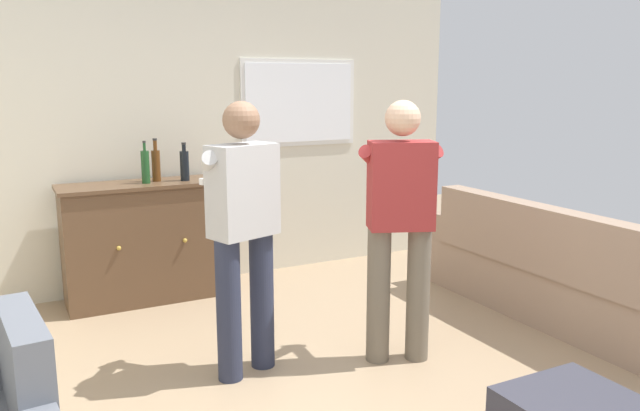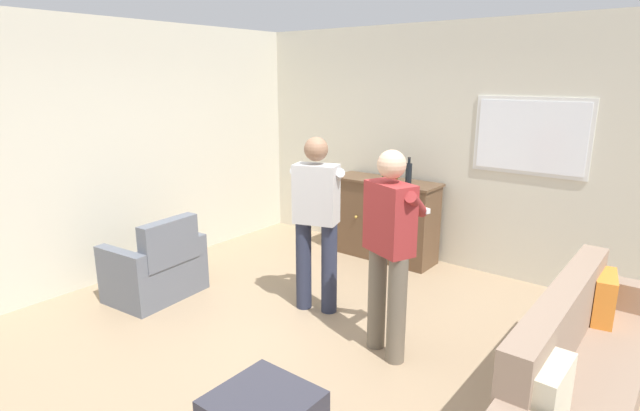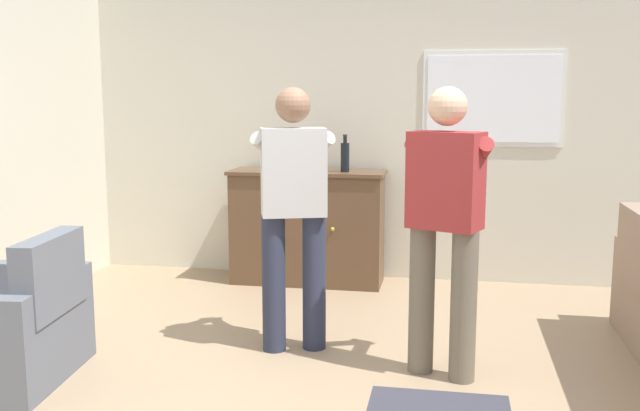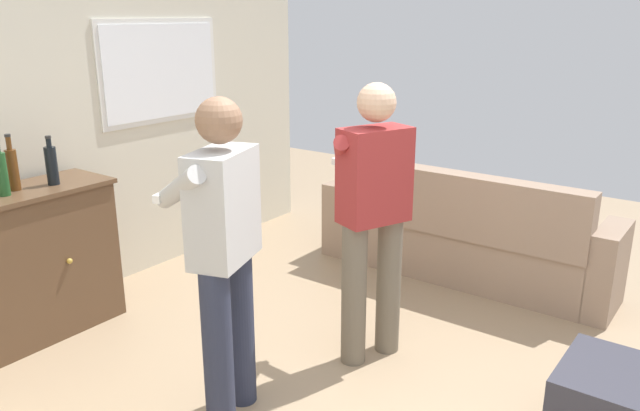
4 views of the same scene
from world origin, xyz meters
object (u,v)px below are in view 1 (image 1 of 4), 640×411
at_px(sideboard_cabinet, 147,241).
at_px(bottle_liquor_amber, 145,166).
at_px(person_standing_left, 243,226).
at_px(couch, 549,276).
at_px(bottle_wine_green, 185,165).
at_px(bottle_spirits_clear, 156,164).
at_px(person_standing_right, 400,219).

distance_m(sideboard_cabinet, bottle_liquor_amber, 0.63).
height_order(bottle_liquor_amber, person_standing_left, person_standing_left).
distance_m(couch, person_standing_left, 2.45).
bearing_deg(bottle_liquor_amber, bottle_wine_green, -0.63).
height_order(couch, person_standing_left, person_standing_left).
xyz_separation_m(bottle_spirits_clear, person_standing_right, (1.08, -1.94, -0.19)).
xyz_separation_m(bottle_liquor_amber, person_standing_left, (0.23, -1.60, -0.19)).
bearing_deg(sideboard_cabinet, person_standing_left, -81.55).
height_order(bottle_wine_green, bottle_spirits_clear, bottle_spirits_clear).
bearing_deg(couch, person_standing_right, -178.02).
height_order(couch, bottle_wine_green, bottle_wine_green).
bearing_deg(person_standing_left, couch, -5.46).
xyz_separation_m(sideboard_cabinet, bottle_liquor_amber, (0.02, -0.04, 0.63)).
relative_size(bottle_liquor_amber, person_standing_left, 0.20).
bearing_deg(bottle_spirits_clear, bottle_liquor_amber, -146.54).
height_order(couch, bottle_spirits_clear, bottle_spirits_clear).
relative_size(sideboard_cabinet, bottle_liquor_amber, 3.91).
relative_size(sideboard_cabinet, bottle_spirits_clear, 3.80).
distance_m(couch, sideboard_cabinet, 3.21).
relative_size(bottle_wine_green, person_standing_left, 0.19).
relative_size(couch, sideboard_cabinet, 1.76).
bearing_deg(sideboard_cabinet, bottle_wine_green, -7.44).
height_order(bottle_spirits_clear, person_standing_left, person_standing_left).
bearing_deg(couch, bottle_liquor_amber, 144.83).
bearing_deg(bottle_wine_green, couch, -38.71).
xyz_separation_m(couch, person_standing_left, (-2.36, 0.23, 0.59)).
height_order(bottle_wine_green, person_standing_left, person_standing_left).
bearing_deg(bottle_spirits_clear, person_standing_left, -85.60).
relative_size(person_standing_left, person_standing_right, 1.00).
xyz_separation_m(bottle_wine_green, person_standing_left, (-0.09, -1.60, -0.18)).
bearing_deg(person_standing_right, sideboard_cabinet, 121.93).
relative_size(bottle_wine_green, bottle_spirits_clear, 0.90).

